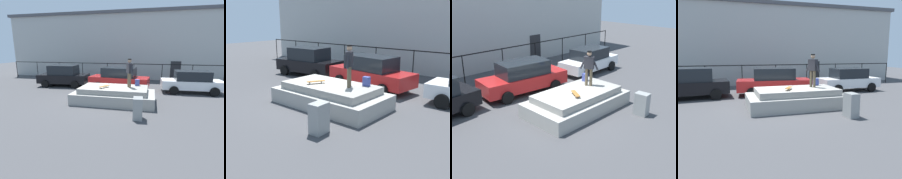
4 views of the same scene
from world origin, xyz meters
The scene contains 10 objects.
ground_plane centered at (0.00, 0.00, 0.00)m, with size 60.00×60.00×0.00m, color #424244.
concrete_ledge centered at (0.84, -0.31, 0.44)m, with size 4.92×2.59×0.96m.
skateboarder centered at (1.76, -0.19, 1.96)m, with size 0.51×0.84×1.71m.
skateboard centered at (0.32, -0.66, 1.06)m, with size 0.57×0.80×0.12m.
backpack centered at (2.20, 0.41, 1.15)m, with size 0.28×0.20×0.39m, color #3F4C99.
car_black_sedan_near centered at (-4.54, 3.57, 0.92)m, with size 4.38×2.47×1.84m.
car_red_sedan_mid centered at (0.48, 3.32, 0.89)m, with size 4.92×2.35×1.76m.
utility_box centered at (2.50, -2.73, 0.52)m, with size 0.44×0.60×1.04m, color gray.
fence_row centered at (0.00, 6.61, 1.33)m, with size 24.06×0.06×1.84m.
warehouse_building centered at (0.00, 11.83, 3.56)m, with size 27.55×7.37×7.11m.
Camera 2 is at (8.38, -8.66, 3.71)m, focal length 43.46 mm.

